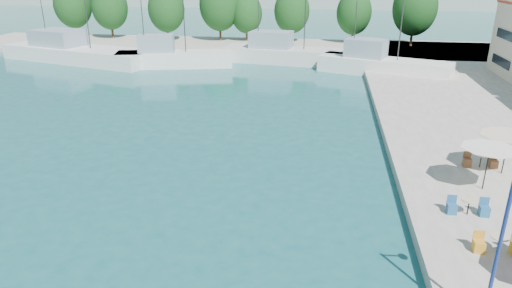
% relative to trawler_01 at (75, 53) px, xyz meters
% --- Properties ---
extents(quay_far, '(90.00, 16.00, 0.60)m').
position_rel_trawler_01_xyz_m(quay_far, '(22.06, 12.19, -0.77)').
color(quay_far, gray).
rests_on(quay_far, ground).
extents(trawler_01, '(21.99, 11.33, 10.20)m').
position_rel_trawler_01_xyz_m(trawler_01, '(0.00, 0.00, 0.00)').
color(trawler_01, silver).
rests_on(trawler_01, ground).
extents(trawler_02, '(14.15, 6.81, 10.20)m').
position_rel_trawler_01_xyz_m(trawler_02, '(13.39, -1.66, 0.00)').
color(trawler_02, white).
rests_on(trawler_02, ground).
extents(trawler_03, '(17.34, 6.78, 10.20)m').
position_rel_trawler_01_xyz_m(trawler_03, '(26.88, 3.07, 0.00)').
color(trawler_03, silver).
rests_on(trawler_03, ground).
extents(trawler_04, '(14.72, 8.61, 10.20)m').
position_rel_trawler_01_xyz_m(trawler_04, '(37.79, -2.24, 0.00)').
color(trawler_04, white).
rests_on(trawler_04, ground).
extents(tree_01, '(5.93, 5.93, 8.78)m').
position_rel_trawler_01_xyz_m(tree_01, '(-9.20, 16.81, 4.60)').
color(tree_01, '#3F2B19').
rests_on(tree_01, quay_far).
extents(tree_02, '(5.61, 5.61, 8.31)m').
position_rel_trawler_01_xyz_m(tree_02, '(-2.67, 16.39, 4.33)').
color(tree_02, '#3F2B19').
rests_on(tree_02, quay_far).
extents(tree_03, '(5.54, 5.54, 8.20)m').
position_rel_trawler_01_xyz_m(tree_03, '(7.20, 14.89, 4.26)').
color(tree_03, '#3F2B19').
rests_on(tree_03, quay_far).
extents(tree_04, '(6.18, 6.18, 9.15)m').
position_rel_trawler_01_xyz_m(tree_04, '(15.20, 16.43, 4.81)').
color(tree_04, '#3F2B19').
rests_on(tree_04, quay_far).
extents(tree_05, '(4.74, 4.74, 7.02)m').
position_rel_trawler_01_xyz_m(tree_05, '(19.34, 16.81, 3.58)').
color(tree_05, '#3F2B19').
rests_on(tree_05, quay_far).
extents(tree_06, '(5.33, 5.33, 7.90)m').
position_rel_trawler_01_xyz_m(tree_06, '(26.22, 16.78, 4.09)').
color(tree_06, '#3F2B19').
rests_on(tree_06, quay_far).
extents(tree_07, '(5.15, 5.15, 7.62)m').
position_rel_trawler_01_xyz_m(tree_07, '(35.44, 17.12, 3.93)').
color(tree_07, '#3F2B19').
rests_on(tree_07, quay_far).
extents(tree_08, '(6.22, 6.22, 9.21)m').
position_rel_trawler_01_xyz_m(tree_08, '(43.77, 15.48, 4.85)').
color(tree_08, '#3F2B19').
rests_on(tree_08, quay_far).
extents(umbrella_white, '(2.80, 2.80, 2.24)m').
position_rel_trawler_01_xyz_m(umbrella_white, '(40.12, -31.94, 1.52)').
color(umbrella_white, black).
rests_on(umbrella_white, quay_right).
extents(umbrella_cream, '(2.97, 2.97, 2.22)m').
position_rel_trawler_01_xyz_m(umbrella_cream, '(41.74, -29.73, 1.50)').
color(umbrella_cream, black).
rests_on(umbrella_cream, quay_right).
extents(cafe_table_01, '(1.82, 0.70, 0.76)m').
position_rel_trawler_01_xyz_m(cafe_table_01, '(38.97, -37.79, -0.18)').
color(cafe_table_01, black).
rests_on(cafe_table_01, quay_right).
extents(cafe_table_02, '(1.82, 0.70, 0.76)m').
position_rel_trawler_01_xyz_m(cafe_table_02, '(38.65, -34.77, -0.18)').
color(cafe_table_02, black).
rests_on(cafe_table_02, quay_right).
extents(cafe_table_03, '(1.82, 0.70, 0.76)m').
position_rel_trawler_01_xyz_m(cafe_table_03, '(40.80, -29.04, -0.18)').
color(cafe_table_03, black).
rests_on(cafe_table_03, quay_right).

